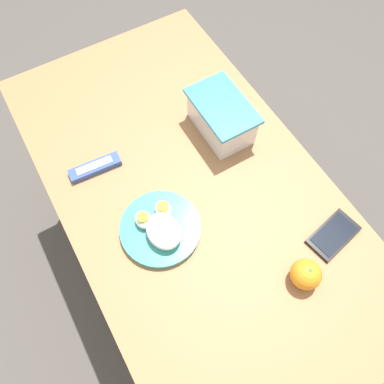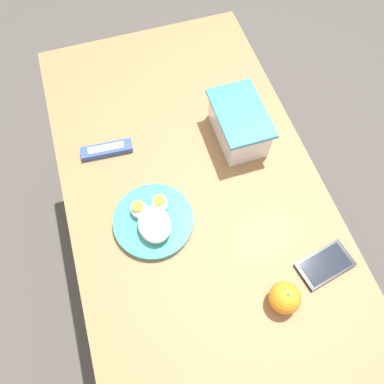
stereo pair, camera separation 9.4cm
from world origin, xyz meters
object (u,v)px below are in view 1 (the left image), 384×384
at_px(food_container, 221,119).
at_px(cell_phone, 333,235).
at_px(rice_plate, 161,228).
at_px(candy_bar, 95,167).
at_px(orange_fruit, 306,274).

height_order(food_container, cell_phone, food_container).
distance_m(food_container, cell_phone, 0.42).
bearing_deg(rice_plate, cell_phone, 57.98).
bearing_deg(rice_plate, candy_bar, -164.25).
bearing_deg(candy_bar, cell_phone, 42.41).
relative_size(food_container, cell_phone, 1.39).
relative_size(food_container, candy_bar, 1.39).
bearing_deg(food_container, orange_fruit, -7.68).
xyz_separation_m(food_container, orange_fruit, (0.46, -0.06, -0.01)).
distance_m(orange_fruit, rice_plate, 0.35).
distance_m(food_container, rice_plate, 0.35).
relative_size(rice_plate, cell_phone, 1.41).
bearing_deg(orange_fruit, rice_plate, -139.78).
distance_m(rice_plate, candy_bar, 0.25).
bearing_deg(rice_plate, orange_fruit, 40.22).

